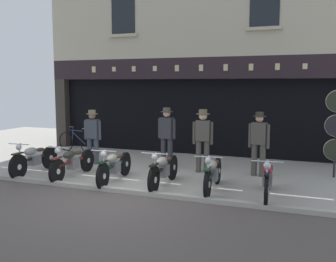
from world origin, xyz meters
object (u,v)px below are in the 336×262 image
at_px(assistant_far_right, 259,141).
at_px(tyre_sign_pole, 336,127).
at_px(leaning_bicycle, 77,142).
at_px(motorcycle_left, 72,162).
at_px(motorcycle_center_right, 213,173).
at_px(salesman_right, 203,137).
at_px(motorcycle_far_left, 34,158).
at_px(motorcycle_right, 268,178).
at_px(shopkeeper_center, 167,134).
at_px(advert_board_far, 129,100).
at_px(salesman_left, 93,134).
at_px(motorcycle_center_left, 114,166).
at_px(motorcycle_center, 164,169).
at_px(advert_board_near, 153,100).

xyz_separation_m(assistant_far_right, tyre_sign_pole, (1.87, 0.55, 0.39)).
bearing_deg(leaning_bicycle, motorcycle_left, 43.94).
relative_size(motorcycle_center_right, salesman_right, 1.15).
bearing_deg(motorcycle_center_right, motorcycle_far_left, -3.58).
xyz_separation_m(motorcycle_right, shopkeeper_center, (-3.10, 1.99, 0.55)).
height_order(shopkeeper_center, advert_board_far, advert_board_far).
distance_m(motorcycle_center_right, motorcycle_right, 1.22).
height_order(salesman_left, salesman_right, salesman_right).
bearing_deg(motorcycle_center_left, motorcycle_right, 174.38).
distance_m(motorcycle_left, tyre_sign_pole, 6.88).
bearing_deg(salesman_right, motorcycle_left, 22.05).
height_order(motorcycle_left, salesman_right, salesman_right).
height_order(shopkeeper_center, tyre_sign_pole, tyre_sign_pole).
bearing_deg(motorcycle_far_left, motorcycle_center_right, 178.54).
bearing_deg(tyre_sign_pole, assistant_far_right, -163.52).
height_order(motorcycle_left, motorcycle_center_left, motorcycle_left).
relative_size(motorcycle_right, leaning_bicycle, 1.16).
height_order(motorcycle_far_left, motorcycle_left, motorcycle_far_left).
bearing_deg(motorcycle_far_left, motorcycle_right, 177.65).
distance_m(motorcycle_center_left, shopkeeper_center, 2.19).
xyz_separation_m(motorcycle_center, salesman_right, (0.45, 1.76, 0.56)).
bearing_deg(salesman_right, leaning_bicycle, -25.01).
bearing_deg(salesman_right, salesman_left, -7.56).
distance_m(motorcycle_left, motorcycle_right, 4.96).
height_order(motorcycle_left, motorcycle_center, motorcycle_left).
relative_size(shopkeeper_center, leaning_bicycle, 1.00).
distance_m(motorcycle_center_right, salesman_right, 1.96).
bearing_deg(advert_board_far, motorcycle_far_left, -97.39).
bearing_deg(motorcycle_left, tyre_sign_pole, -161.66).
bearing_deg(motorcycle_center_right, assistant_far_right, -117.11).
distance_m(motorcycle_center_right, tyre_sign_pole, 3.67).
xyz_separation_m(motorcycle_left, advert_board_far, (-0.60, 4.50, 1.44)).
height_order(motorcycle_left, assistant_far_right, assistant_far_right).
bearing_deg(advert_board_near, salesman_left, -106.29).
xyz_separation_m(motorcycle_center, assistant_far_right, (1.94, 1.88, 0.52)).
xyz_separation_m(assistant_far_right, leaning_bicycle, (-6.60, 1.36, -0.57)).
height_order(salesman_right, advert_board_near, advert_board_near).
bearing_deg(motorcycle_center_left, shopkeeper_center, -112.67).
xyz_separation_m(motorcycle_center_right, advert_board_far, (-4.34, 4.43, 1.43)).
distance_m(motorcycle_far_left, advert_board_near, 5.01).
bearing_deg(motorcycle_right, salesman_right, -47.59).
bearing_deg(leaning_bicycle, motorcycle_center_left, 56.62).
bearing_deg(salesman_right, motorcycle_center_right, 104.40).
bearing_deg(advert_board_near, leaning_bicycle, -153.50).
bearing_deg(motorcycle_right, salesman_left, -22.78).
bearing_deg(salesman_right, advert_board_far, -45.86).
relative_size(motorcycle_center_right, assistant_far_right, 1.17).
relative_size(motorcycle_right, assistant_far_right, 1.20).
xyz_separation_m(motorcycle_center, tyre_sign_pole, (3.82, 2.43, 0.91)).
distance_m(tyre_sign_pole, leaning_bicycle, 8.56).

